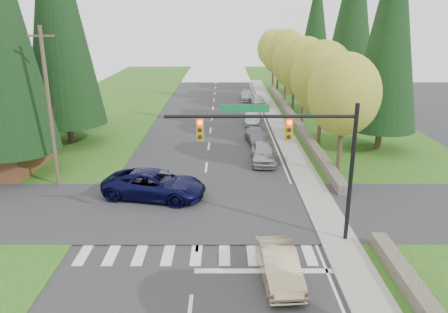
{
  "coord_description": "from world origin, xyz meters",
  "views": [
    {
      "loc": [
        1.25,
        -14.58,
        10.37
      ],
      "look_at": [
        1.29,
        9.3,
        2.8
      ],
      "focal_mm": 35.0,
      "sensor_mm": 36.0,
      "label": 1
    }
  ],
  "objects_px": {
    "parked_car_c": "(252,118)",
    "parked_car_e": "(247,96)",
    "sedan_champagne": "(279,265)",
    "parked_car_b": "(257,136)",
    "suv_navy": "(155,185)",
    "parked_car_a": "(264,153)",
    "parked_car_d": "(258,100)"
  },
  "relations": [
    {
      "from": "sedan_champagne",
      "to": "parked_car_c",
      "type": "bearing_deg",
      "value": 84.15
    },
    {
      "from": "parked_car_c",
      "to": "parked_car_e",
      "type": "relative_size",
      "value": 0.96
    },
    {
      "from": "parked_car_d",
      "to": "parked_car_e",
      "type": "distance_m",
      "value": 3.92
    },
    {
      "from": "sedan_champagne",
      "to": "parked_car_a",
      "type": "distance_m",
      "value": 15.48
    },
    {
      "from": "parked_car_b",
      "to": "suv_navy",
      "type": "bearing_deg",
      "value": -126.92
    },
    {
      "from": "parked_car_d",
      "to": "sedan_champagne",
      "type": "bearing_deg",
      "value": -98.44
    },
    {
      "from": "parked_car_c",
      "to": "parked_car_e",
      "type": "distance_m",
      "value": 14.0
    },
    {
      "from": "parked_car_a",
      "to": "parked_car_c",
      "type": "bearing_deg",
      "value": 92.72
    },
    {
      "from": "parked_car_c",
      "to": "suv_navy",
      "type": "bearing_deg",
      "value": -106.68
    },
    {
      "from": "sedan_champagne",
      "to": "parked_car_d",
      "type": "xyz_separation_m",
      "value": [
        2.06,
        38.09,
        -0.04
      ]
    },
    {
      "from": "suv_navy",
      "to": "parked_car_d",
      "type": "relative_size",
      "value": 1.63
    },
    {
      "from": "sedan_champagne",
      "to": "suv_navy",
      "type": "distance_m",
      "value": 10.79
    },
    {
      "from": "parked_car_c",
      "to": "parked_car_d",
      "type": "bearing_deg",
      "value": 85.81
    },
    {
      "from": "parked_car_e",
      "to": "parked_car_c",
      "type": "bearing_deg",
      "value": -90.44
    },
    {
      "from": "suv_navy",
      "to": "parked_car_b",
      "type": "bearing_deg",
      "value": -17.55
    },
    {
      "from": "parked_car_b",
      "to": "parked_car_e",
      "type": "relative_size",
      "value": 1.02
    },
    {
      "from": "sedan_champagne",
      "to": "parked_car_c",
      "type": "height_order",
      "value": "sedan_champagne"
    },
    {
      "from": "parked_car_b",
      "to": "parked_car_e",
      "type": "height_order",
      "value": "parked_car_b"
    },
    {
      "from": "parked_car_a",
      "to": "parked_car_c",
      "type": "relative_size",
      "value": 1.09
    },
    {
      "from": "sedan_champagne",
      "to": "parked_car_d",
      "type": "bearing_deg",
      "value": 82.41
    },
    {
      "from": "parked_car_e",
      "to": "sedan_champagne",
      "type": "bearing_deg",
      "value": -90.73
    },
    {
      "from": "suv_navy",
      "to": "parked_car_b",
      "type": "xyz_separation_m",
      "value": [
        7.07,
        12.14,
        -0.22
      ]
    },
    {
      "from": "sedan_champagne",
      "to": "parked_car_a",
      "type": "bearing_deg",
      "value": 82.81
    },
    {
      "from": "sedan_champagne",
      "to": "parked_car_b",
      "type": "bearing_deg",
      "value": 83.69
    },
    {
      "from": "parked_car_b",
      "to": "parked_car_e",
      "type": "xyz_separation_m",
      "value": [
        0.22,
        21.0,
        -0.01
      ]
    },
    {
      "from": "parked_car_e",
      "to": "suv_navy",
      "type": "bearing_deg",
      "value": -101.92
    },
    {
      "from": "parked_car_c",
      "to": "sedan_champagne",
      "type": "bearing_deg",
      "value": -87.79
    },
    {
      "from": "sedan_champagne",
      "to": "parked_car_e",
      "type": "xyz_separation_m",
      "value": [
        0.89,
        41.83,
        -0.06
      ]
    },
    {
      "from": "parked_car_b",
      "to": "parked_car_c",
      "type": "relative_size",
      "value": 1.06
    },
    {
      "from": "sedan_champagne",
      "to": "suv_navy",
      "type": "xyz_separation_m",
      "value": [
        -6.4,
        8.69,
        0.17
      ]
    },
    {
      "from": "parked_car_e",
      "to": "parked_car_d",
      "type": "bearing_deg",
      "value": -72.06
    },
    {
      "from": "parked_car_c",
      "to": "parked_car_d",
      "type": "height_order",
      "value": "parked_car_c"
    }
  ]
}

